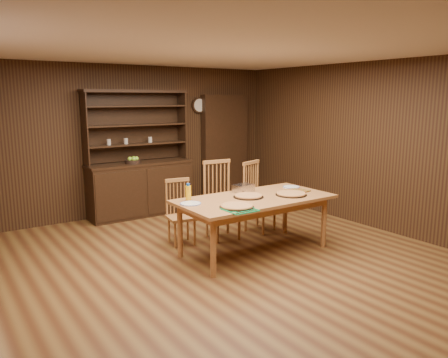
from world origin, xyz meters
TOP-DOWN VIEW (x-y plane):
  - floor at (0.00, 0.00)m, footprint 6.00×6.00m
  - room_shell at (0.00, 0.00)m, footprint 6.00×6.00m
  - china_hutch at (-0.00, 2.75)m, footprint 1.84×0.52m
  - doorway at (1.90, 2.90)m, footprint 1.00×0.18m
  - wall_clock at (1.35, 2.96)m, footprint 0.30×0.05m
  - dining_table at (0.47, 0.13)m, footprint 2.07×1.03m
  - chair_left at (-0.16, 1.03)m, footprint 0.43×0.41m
  - chair_center at (0.47, 0.93)m, footprint 0.51×0.49m
  - chair_right at (1.12, 0.91)m, footprint 0.56×0.54m
  - pizza_left at (-0.03, -0.17)m, footprint 0.42×0.42m
  - pizza_right at (0.97, -0.04)m, footprint 0.42×0.42m
  - pizza_center at (0.41, 0.19)m, footprint 0.40×0.40m
  - cooling_rack at (-0.08, -0.29)m, footprint 0.37×0.37m
  - plate_left at (-0.41, 0.29)m, footprint 0.26×0.26m
  - plate_right at (1.32, 0.33)m, footprint 0.24×0.24m
  - foil_dish at (0.56, 0.49)m, footprint 0.29×0.23m
  - juice_bottle at (-0.34, 0.46)m, footprint 0.07×0.07m
  - pot_holder_a at (1.24, 0.06)m, footprint 0.23×0.23m
  - pot_holder_b at (1.19, 0.14)m, footprint 0.20×0.20m
  - fruit_bowl at (-0.14, 2.69)m, footprint 0.27×0.27m

SIDE VIEW (x-z plane):
  - floor at x=0.00m, z-range 0.00..0.00m
  - chair_left at x=-0.16m, z-range 0.02..0.94m
  - chair_right at x=1.12m, z-range 0.03..1.11m
  - china_hutch at x=0.00m, z-range -0.49..1.68m
  - chair_center at x=0.47m, z-range 0.04..1.18m
  - dining_table at x=0.47m, z-range 0.30..1.05m
  - pot_holder_b at x=1.19m, z-range 0.75..0.76m
  - pot_holder_a at x=1.24m, z-range 0.75..0.76m
  - cooling_rack at x=-0.08m, z-range 0.75..0.77m
  - plate_left at x=-0.41m, z-range 0.75..0.77m
  - plate_right at x=1.32m, z-range 0.75..0.77m
  - pizza_center at x=0.41m, z-range 0.75..0.79m
  - pizza_right at x=0.97m, z-range 0.75..0.79m
  - pizza_left at x=-0.03m, z-range 0.75..0.79m
  - foil_dish at x=0.56m, z-range 0.75..0.86m
  - juice_bottle at x=-0.34m, z-range 0.74..0.97m
  - fruit_bowl at x=-0.14m, z-range 0.93..1.04m
  - doorway at x=1.90m, z-range 0.00..2.10m
  - room_shell at x=0.00m, z-range -1.42..4.58m
  - wall_clock at x=1.35m, z-range 1.75..2.05m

